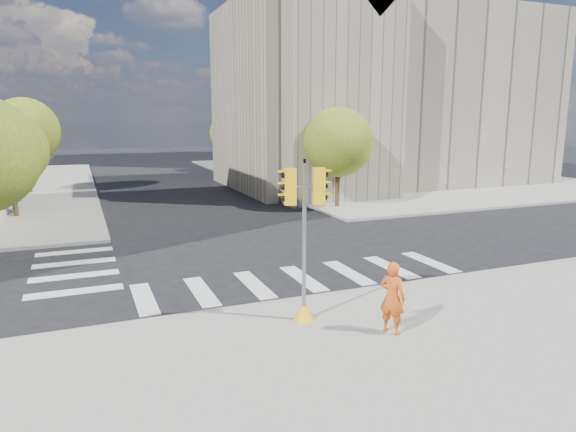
# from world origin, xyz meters

# --- Properties ---
(ground) EXTENTS (160.00, 160.00, 0.00)m
(ground) POSITION_xyz_m (0.00, 0.00, 0.00)
(ground) COLOR black
(ground) RESTS_ON ground
(sidewalk_near) EXTENTS (30.00, 14.00, 0.15)m
(sidewalk_near) POSITION_xyz_m (0.00, -11.00, 0.07)
(sidewalk_near) COLOR gray
(sidewalk_near) RESTS_ON ground
(sidewalk_far_right) EXTENTS (28.00, 40.00, 0.15)m
(sidewalk_far_right) POSITION_xyz_m (20.00, 26.00, 0.07)
(sidewalk_far_right) COLOR gray
(sidewalk_far_right) RESTS_ON ground
(civic_building) EXTENTS (26.00, 16.00, 19.39)m
(civic_building) POSITION_xyz_m (15.59, 19.12, 7.26)
(civic_building) COLOR gray
(civic_building) RESTS_ON ground
(office_tower) EXTENTS (20.00, 18.00, 30.00)m
(office_tower) POSITION_xyz_m (22.00, 42.00, 15.00)
(office_tower) COLOR #9EA0A3
(office_tower) RESTS_ON ground
(tree_lw_mid) EXTENTS (4.00, 4.00, 5.77)m
(tree_lw_mid) POSITION_xyz_m (-10.50, 14.00, 3.76)
(tree_lw_mid) COLOR #382616
(tree_lw_mid) RESTS_ON ground
(tree_lw_far) EXTENTS (4.80, 4.80, 6.95)m
(tree_lw_far) POSITION_xyz_m (-10.50, 24.00, 4.54)
(tree_lw_far) COLOR #382616
(tree_lw_far) RESTS_ON ground
(tree_re_near) EXTENTS (4.20, 4.20, 6.16)m
(tree_re_near) POSITION_xyz_m (7.50, 10.00, 4.05)
(tree_re_near) COLOR #382616
(tree_re_near) RESTS_ON ground
(tree_re_mid) EXTENTS (4.60, 4.60, 6.66)m
(tree_re_mid) POSITION_xyz_m (7.50, 22.00, 4.35)
(tree_re_mid) COLOR #382616
(tree_re_mid) RESTS_ON ground
(tree_re_far) EXTENTS (4.00, 4.00, 5.88)m
(tree_re_far) POSITION_xyz_m (7.50, 34.00, 3.87)
(tree_re_far) COLOR #382616
(tree_re_far) RESTS_ON ground
(lamp_near) EXTENTS (0.35, 0.18, 8.11)m
(lamp_near) POSITION_xyz_m (8.00, 14.00, 4.58)
(lamp_near) COLOR black
(lamp_near) RESTS_ON sidewalk_far_right
(lamp_far) EXTENTS (0.35, 0.18, 8.11)m
(lamp_far) POSITION_xyz_m (8.00, 28.00, 4.58)
(lamp_far) COLOR black
(lamp_far) RESTS_ON sidewalk_far_right
(traffic_signal) EXTENTS (1.08, 0.56, 4.35)m
(traffic_signal) POSITION_xyz_m (-1.73, -5.73, 1.99)
(traffic_signal) COLOR yellow
(traffic_signal) RESTS_ON sidewalk_near
(photographer) EXTENTS (0.73, 0.82, 1.87)m
(photographer) POSITION_xyz_m (-0.01, -7.33, 1.09)
(photographer) COLOR #E65615
(photographer) RESTS_ON sidewalk_near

